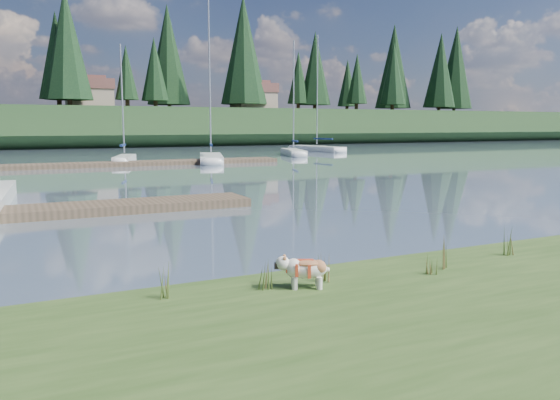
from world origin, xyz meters
TOP-DOWN VIEW (x-y plane):
  - ground at (0.00, 30.00)m, footprint 200.00×200.00m
  - bank at (0.00, -6.00)m, footprint 60.00×9.00m
  - ridge at (0.00, 73.00)m, footprint 200.00×20.00m
  - bulldog at (0.51, -2.59)m, footprint 0.88×0.59m
  - dock_near at (-4.00, 9.00)m, footprint 16.00×2.00m
  - dock_far at (2.00, 30.00)m, footprint 26.00×2.20m
  - sailboat_bg_2 at (4.06, 33.51)m, footprint 2.86×5.95m
  - sailboat_bg_3 at (10.53, 31.99)m, footprint 4.14×8.64m
  - sailboat_bg_4 at (20.66, 37.39)m, footprint 3.53×7.45m
  - sailboat_bg_5 at (26.42, 43.73)m, footprint 3.25×9.13m
  - weed_0 at (-0.08, -2.43)m, footprint 0.17×0.14m
  - weed_1 at (0.95, -2.43)m, footprint 0.17×0.14m
  - weed_2 at (3.34, -2.65)m, footprint 0.17×0.14m
  - weed_3 at (-1.60, -2.17)m, footprint 0.17×0.14m
  - weed_4 at (2.88, -2.84)m, footprint 0.17×0.14m
  - weed_5 at (5.23, -2.44)m, footprint 0.17×0.14m
  - mud_lip at (0.00, -1.60)m, footprint 60.00×0.50m
  - conifer_4 at (3.00, 66.00)m, footprint 6.16×6.16m
  - conifer_5 at (15.00, 70.00)m, footprint 3.96×3.96m
  - conifer_6 at (28.00, 68.00)m, footprint 7.04×7.04m
  - conifer_7 at (42.00, 71.00)m, footprint 5.28×5.28m
  - conifer_8 at (55.00, 67.00)m, footprint 4.62×4.62m
  - conifer_9 at (68.00, 70.00)m, footprint 5.94×5.94m
  - house_1 at (6.00, 71.00)m, footprint 6.30×5.30m
  - house_2 at (30.00, 69.00)m, footprint 6.30×5.30m

SIDE VIEW (x-z plane):
  - ground at x=0.00m, z-range 0.00..0.00m
  - mud_lip at x=0.00m, z-range 0.00..0.14m
  - dock_near at x=-4.00m, z-range 0.00..0.30m
  - dock_far at x=2.00m, z-range 0.00..0.30m
  - bank at x=0.00m, z-range 0.00..0.35m
  - sailboat_bg_5 at x=26.42m, z-range -6.03..6.66m
  - sailboat_bg_3 at x=10.53m, z-range -5.91..6.56m
  - sailboat_bg_4 at x=20.66m, z-range -5.13..5.78m
  - sailboat_bg_2 at x=4.06m, z-range -4.20..4.87m
  - weed_4 at x=2.88m, z-range 0.32..0.73m
  - weed_1 at x=0.95m, z-range 0.30..0.86m
  - weed_3 at x=-1.60m, z-range 0.30..0.90m
  - weed_5 at x=5.23m, z-range 0.30..0.94m
  - weed_0 at x=-0.08m, z-range 0.30..0.94m
  - weed_2 at x=3.34m, z-range 0.30..0.95m
  - bulldog at x=0.51m, z-range 0.41..0.93m
  - ridge at x=0.00m, z-range 0.00..5.00m
  - house_1 at x=6.00m, z-range 4.99..9.64m
  - house_2 at x=30.00m, z-range 4.99..9.64m
  - conifer_5 at x=15.00m, z-range 5.65..16.00m
  - conifer_8 at x=55.00m, z-range 5.62..17.40m
  - conifer_7 at x=42.00m, z-range 5.59..18.79m
  - conifer_9 at x=68.00m, z-range 5.55..20.18m
  - conifer_4 at x=3.00m, z-range 5.54..20.64m
  - conifer_6 at x=28.00m, z-range 5.49..22.49m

